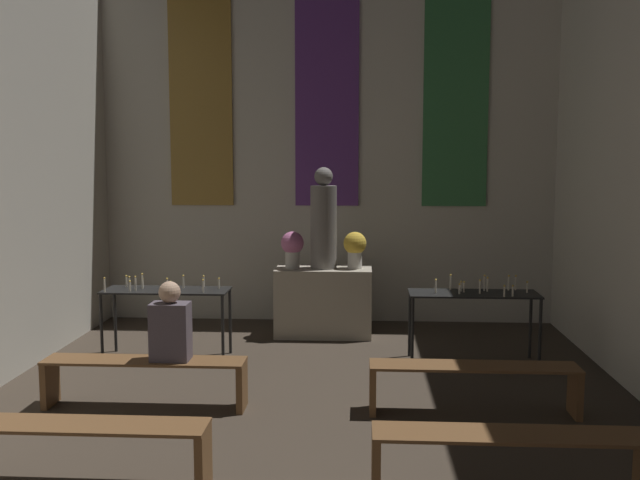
% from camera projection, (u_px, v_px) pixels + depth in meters
% --- Properties ---
extents(wall_back, '(6.70, 0.16, 5.28)m').
position_uv_depth(wall_back, '(327.00, 137.00, 10.22)').
color(wall_back, beige).
rests_on(wall_back, ground_plane).
extents(altar, '(1.28, 0.60, 0.91)m').
position_uv_depth(altar, '(324.00, 302.00, 9.52)').
color(altar, '#ADA38E').
rests_on(altar, ground_plane).
extents(statue, '(0.35, 0.35, 1.34)m').
position_uv_depth(statue, '(324.00, 222.00, 9.40)').
color(statue, slate).
rests_on(statue, altar).
extents(flower_vase_left, '(0.30, 0.30, 0.49)m').
position_uv_depth(flower_vase_left, '(292.00, 247.00, 9.46)').
color(flower_vase_left, beige).
rests_on(flower_vase_left, altar).
extents(flower_vase_right, '(0.30, 0.30, 0.49)m').
position_uv_depth(flower_vase_right, '(355.00, 247.00, 9.41)').
color(flower_vase_right, beige).
rests_on(flower_vase_right, altar).
extents(candle_rack_left, '(1.48, 0.52, 1.01)m').
position_uv_depth(candle_rack_left, '(166.00, 297.00, 8.41)').
color(candle_rack_left, black).
rests_on(candle_rack_left, ground_plane).
extents(candle_rack_right, '(1.48, 0.52, 1.02)m').
position_uv_depth(candle_rack_right, '(474.00, 300.00, 8.21)').
color(candle_rack_right, black).
rests_on(candle_rack_right, ground_plane).
extents(pew_third_left, '(1.92, 0.36, 0.47)m').
position_uv_depth(pew_third_left, '(76.00, 440.00, 5.13)').
color(pew_third_left, brown).
rests_on(pew_third_left, ground_plane).
extents(pew_third_right, '(1.92, 0.36, 0.47)m').
position_uv_depth(pew_third_right, '(510.00, 451.00, 4.95)').
color(pew_third_right, brown).
rests_on(pew_third_right, ground_plane).
extents(pew_back_left, '(1.92, 0.36, 0.47)m').
position_uv_depth(pew_back_left, '(145.00, 373.00, 6.76)').
color(pew_back_left, brown).
rests_on(pew_back_left, ground_plane).
extents(pew_back_right, '(1.92, 0.36, 0.47)m').
position_uv_depth(pew_back_right, '(473.00, 378.00, 6.58)').
color(pew_back_right, brown).
rests_on(pew_back_right, ground_plane).
extents(person_seated, '(0.36, 0.24, 0.75)m').
position_uv_depth(person_seated, '(170.00, 325.00, 6.69)').
color(person_seated, '#564C56').
rests_on(person_seated, pew_back_left).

